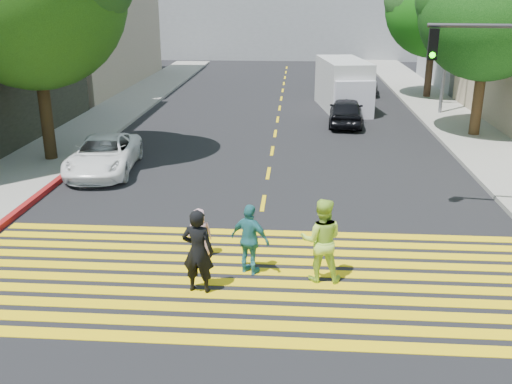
# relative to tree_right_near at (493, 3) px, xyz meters

# --- Properties ---
(ground) EXTENTS (120.00, 120.00, 0.00)m
(ground) POSITION_rel_tree_right_near_xyz_m (-8.74, -14.90, -5.58)
(ground) COLOR black
(sidewalk_left) EXTENTS (3.00, 40.00, 0.15)m
(sidewalk_left) POSITION_rel_tree_right_near_xyz_m (-17.24, 7.10, -5.51)
(sidewalk_left) COLOR gray
(sidewalk_left) RESTS_ON ground
(sidewalk_right) EXTENTS (3.00, 60.00, 0.15)m
(sidewalk_right) POSITION_rel_tree_right_near_xyz_m (-0.24, 0.10, -5.51)
(sidewalk_right) COLOR gray
(sidewalk_right) RESTS_ON ground
(curb_red) EXTENTS (0.20, 8.00, 0.16)m
(curb_red) POSITION_rel_tree_right_near_xyz_m (-15.64, -8.90, -5.50)
(curb_red) COLOR maroon
(curb_red) RESTS_ON ground
(crosswalk) EXTENTS (13.40, 5.30, 0.01)m
(crosswalk) POSITION_rel_tree_right_near_xyz_m (-8.74, -13.62, -5.58)
(crosswalk) COLOR yellow
(crosswalk) RESTS_ON ground
(lane_line) EXTENTS (0.12, 34.40, 0.01)m
(lane_line) POSITION_rel_tree_right_near_xyz_m (-8.74, 7.60, -5.58)
(lane_line) COLOR yellow
(lane_line) RESTS_ON ground
(building_left_tan) EXTENTS (12.00, 16.00, 10.00)m
(building_left_tan) POSITION_rel_tree_right_near_xyz_m (-24.74, 13.10, -0.58)
(building_left_tan) COLOR tan
(building_left_tan) RESTS_ON ground
(tree_right_near) EXTENTS (7.61, 7.36, 8.25)m
(tree_right_near) POSITION_rel_tree_right_near_xyz_m (0.00, 0.00, 0.00)
(tree_right_near) COLOR #492C18
(tree_right_near) RESTS_ON ground
(tree_right_far) EXTENTS (6.28, 5.77, 8.17)m
(tree_right_far) POSITION_rel_tree_right_near_xyz_m (-0.04, 9.65, -0.07)
(tree_right_far) COLOR #392E1C
(tree_right_far) RESTS_ON ground
(pedestrian_man) EXTENTS (0.72, 0.52, 1.83)m
(pedestrian_man) POSITION_rel_tree_right_near_xyz_m (-9.77, -14.30, -4.67)
(pedestrian_man) COLOR black
(pedestrian_man) RESTS_ON ground
(pedestrian_woman) EXTENTS (0.93, 0.73, 1.88)m
(pedestrian_woman) POSITION_rel_tree_right_near_xyz_m (-7.20, -13.61, -4.64)
(pedestrian_woman) COLOR #B7E546
(pedestrian_woman) RESTS_ON ground
(pedestrian_child) EXTENTS (0.68, 0.54, 1.21)m
(pedestrian_child) POSITION_rel_tree_right_near_xyz_m (-10.02, -12.67, -4.98)
(pedestrian_child) COLOR #D59BAB
(pedestrian_child) RESTS_ON ground
(pedestrian_extra) EXTENTS (1.03, 0.78, 1.63)m
(pedestrian_extra) POSITION_rel_tree_right_near_xyz_m (-8.76, -13.41, -4.77)
(pedestrian_extra) COLOR teal
(pedestrian_extra) RESTS_ON ground
(white_sedan) EXTENTS (2.49, 4.66, 1.24)m
(white_sedan) POSITION_rel_tree_right_near_xyz_m (-14.49, -6.12, -4.96)
(white_sedan) COLOR white
(white_sedan) RESTS_ON ground
(dark_car_near) EXTENTS (1.85, 3.99, 1.32)m
(dark_car_near) POSITION_rel_tree_right_near_xyz_m (-5.47, 2.06, -4.92)
(dark_car_near) COLOR black
(dark_car_near) RESTS_ON ground
(silver_car) EXTENTS (2.07, 4.47, 1.27)m
(silver_car) POSITION_rel_tree_right_near_xyz_m (-5.03, 13.16, -4.95)
(silver_car) COLOR #A7A7A7
(silver_car) RESTS_ON ground
(dark_car_parked) EXTENTS (1.47, 4.06, 1.33)m
(dark_car_parked) POSITION_rel_tree_right_near_xyz_m (-3.70, 11.39, -4.92)
(dark_car_parked) COLOR black
(dark_car_parked) RESTS_ON ground
(white_van) EXTENTS (2.83, 5.79, 2.62)m
(white_van) POSITION_rel_tree_right_near_xyz_m (-5.31, 5.94, -4.34)
(white_van) COLOR #BDBDBD
(white_van) RESTS_ON ground
(street_lamp) EXTENTS (2.13, 0.31, 9.40)m
(street_lamp) POSITION_rel_tree_right_near_xyz_m (-0.64, 4.78, -0.19)
(street_lamp) COLOR slate
(street_lamp) RESTS_ON ground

